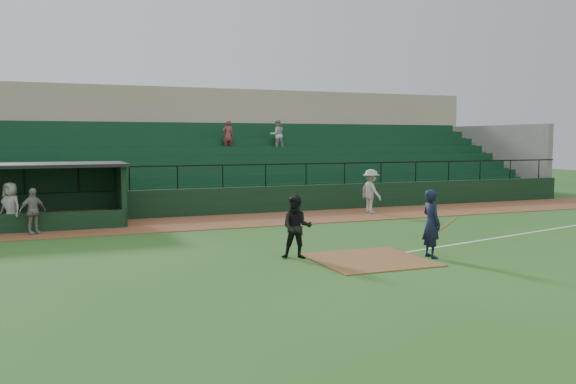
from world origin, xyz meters
name	(u,v)px	position (x,y,z in m)	size (l,w,h in m)	color
ground	(352,254)	(0.00, 0.00, 0.00)	(90.00, 90.00, 0.00)	#26541B
warning_track	(261,219)	(0.00, 8.00, 0.01)	(40.00, 4.00, 0.03)	brown
home_plate_dirt	(369,260)	(0.00, -1.00, 0.01)	(3.00, 3.00, 0.03)	brown
foul_line	(534,232)	(8.00, 1.20, 0.01)	(18.00, 0.09, 0.01)	white
stadium_structure	(209,158)	(0.00, 16.46, 2.30)	(38.00, 13.08, 6.40)	black
dugout	(2,192)	(-9.75, 9.56, 1.33)	(8.90, 3.20, 2.42)	black
batter_at_plate	(432,224)	(1.80, -1.33, 0.96)	(1.04, 0.73, 1.93)	black
umpire	(297,227)	(-1.77, -0.06, 0.88)	(0.86, 0.67, 1.77)	black
runner	(371,191)	(5.24, 8.08, 1.01)	(1.27, 0.73, 1.96)	#A19C97
dugout_player_a	(33,211)	(-8.68, 7.27, 0.84)	(0.94, 0.39, 1.61)	gray
dugout_player_b	(11,207)	(-9.41, 8.06, 0.92)	(0.87, 0.57, 1.78)	#A39D98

